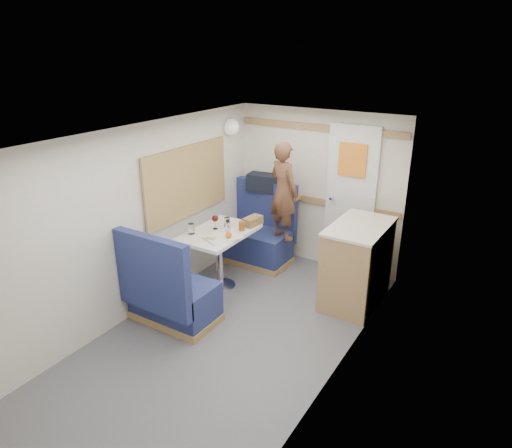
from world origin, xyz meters
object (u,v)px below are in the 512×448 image
Objects in this scene: wine_glass at (215,219)px; tumbler_mid at (227,222)px; person at (283,191)px; dome_light at (231,127)px; bench_near at (170,297)px; dinette_table at (219,244)px; tray at (223,238)px; pepper_grinder at (228,223)px; galley_counter at (357,263)px; duffel_bag at (266,183)px; bread_loaf at (253,221)px; beer_glass at (242,226)px; bench_far at (258,240)px; cheese_block at (211,237)px; tumbler_left at (191,229)px; orange_fruit at (229,235)px; tumbler_right at (228,228)px.

wine_glass is 0.17m from tumbler_mid.
dome_light is at bearing 16.53° from person.
dinette_table is at bearing 90.00° from bench_near.
wine_glass reaches higher than tray.
pepper_grinder is at bearing 76.80° from person.
tray is at bearing -152.31° from galley_counter.
bread_loaf is at bearing -79.01° from duffel_bag.
dinette_table is 4.60× the size of dome_light.
tray is (0.16, 0.73, 0.43)m from bench_near.
galley_counter reaches higher than tumbler_mid.
galley_counter is 1.54m from pepper_grinder.
tray is at bearing -63.64° from pepper_grinder.
tumbler_mid is (0.03, -0.94, -0.24)m from duffel_bag.
duffel_bag is at bearing 104.26° from beer_glass.
pepper_grinder is (-0.16, 0.32, 0.04)m from tray.
bench_far reaches higher than cheese_block.
dinette_table is at bearing -141.39° from beer_glass.
tray is at bearing -37.19° from wine_glass.
galley_counter is at bearing 24.25° from tumbler_left.
beer_glass is (0.13, 0.41, 0.02)m from cheese_block.
person reaches higher than orange_fruit.
dome_light is 1.45m from tumbler_left.
pepper_grinder is (-0.08, 0.44, 0.01)m from cheese_block.
wine_glass reaches higher than tumbler_right.
tumbler_left is (-1.69, -0.76, 0.31)m from galley_counter.
cheese_block is 0.61× the size of wine_glass.
bread_loaf is (0.23, 1.24, 0.47)m from bench_near.
beer_glass is at bearing -48.99° from dome_light.
orange_fruit is 0.28× the size of bread_loaf.
dome_light is 1.25m from wine_glass.
person is at bearing 167.19° from galley_counter.
tumbler_left is at bearing -138.82° from beer_glass.
dinette_table is 0.32m from cheese_block.
pepper_grinder is (0.08, 0.14, -0.08)m from wine_glass.
galley_counter is at bearing 13.89° from tumbler_mid.
tumbler_left is at bearing -118.34° from tumbler_mid.
person is 0.78m from pepper_grinder.
pepper_grinder is (-0.21, 0.02, -0.01)m from beer_glass.
beer_glass is 0.21m from pepper_grinder.
person is 1.22m from tumbler_left.
bench_near is 9.64× the size of beer_glass.
cheese_block is at bearing -67.01° from dome_light.
tumbler_right is 0.16m from beer_glass.
dinette_table is 1.94× the size of duffel_bag.
dinette_table is 9.04× the size of tumbler_right.
tumbler_mid is at bearing 174.79° from beer_glass.
person is (0.40, 1.66, 0.76)m from bench_near.
bench_near is at bearing -90.00° from dinette_table.
galley_counter is at bearing 43.94° from bench_near.
person is 0.86m from tumbler_right.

